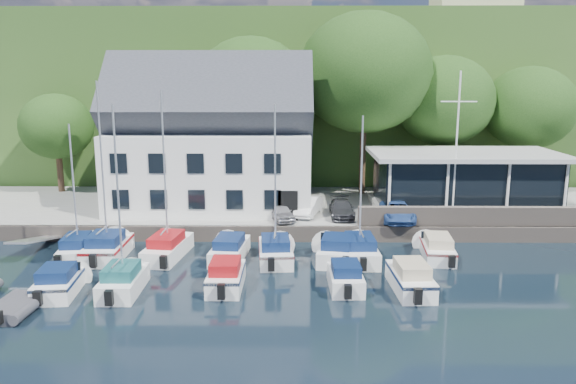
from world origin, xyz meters
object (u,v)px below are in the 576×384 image
boat_r1_7 (437,246)px  boat_r2_0 (59,280)px  boat_r1_1 (103,179)px  dinghy_1 (15,305)px  car_white (308,206)px  boat_r1_4 (275,184)px  flagpole (456,147)px  car_blue (397,211)px  car_dgrey (342,209)px  boat_r1_5 (336,248)px  boat_r1_2 (165,182)px  boat_r1_3 (230,247)px  boat_r2_4 (410,275)px  boat_r2_1 (119,204)px  boat_r2_3 (345,275)px  car_silver (280,212)px  boat_r1_0 (74,187)px  boat_r1_6 (361,183)px  club_pavilion (464,181)px  harbor_building (212,147)px  boat_r2_2 (226,273)px

boat_r1_7 → boat_r2_0: boat_r2_0 is taller
boat_r1_1 → dinghy_1: 9.07m
car_white → boat_r1_4: boat_r1_4 is taller
flagpole → boat_r1_7: (-2.25, -5.09, -5.16)m
car_white → car_blue: bearing=1.8°
car_dgrey → boat_r1_5: car_dgrey is taller
car_dgrey → boat_r1_2: boat_r1_2 is taller
boat_r1_3 → boat_r2_4: 10.62m
car_dgrey → boat_r1_2: 12.34m
car_blue → boat_r2_1: bearing=-143.1°
boat_r2_1 → boat_r2_3: boat_r2_1 is taller
dinghy_1 → car_white: bearing=49.2°
boat_r1_5 → boat_r2_4: size_ratio=0.95×
car_silver → car_white: car_white is taller
boat_r1_7 → boat_r1_4: bearing=-169.3°
car_blue → boat_r2_4: 9.88m
boat_r1_0 → boat_r1_6: 16.27m
club_pavilion → boat_r2_3: size_ratio=2.82×
dinghy_1 → harbor_building: bearing=71.1°
harbor_building → car_dgrey: harbor_building is taller
club_pavilion → boat_r2_2: 20.36m
car_silver → boat_r2_1: bearing=-144.8°
club_pavilion → car_blue: bearing=-146.5°
boat_r2_4 → boat_r2_0: bearing=179.4°
boat_r2_1 → boat_r2_4: bearing=0.8°
boat_r1_7 → boat_r2_2: size_ratio=1.19×
flagpole → boat_r1_6: size_ratio=1.07×
car_silver → boat_r1_0: size_ratio=0.38×
boat_r1_0 → boat_r2_3: (15.06, -4.68, -3.51)m
boat_r1_6 → boat_r2_3: (-1.20, -4.43, -3.82)m
boat_r1_6 → boat_r2_4: bearing=-69.0°
club_pavilion → boat_r1_6: boat_r1_6 is taller
boat_r1_1 → dinghy_1: bearing=-102.3°
car_silver → boat_r2_0: bearing=-153.9°
car_dgrey → boat_r1_0: (-15.74, -5.84, 2.65)m
boat_r1_0 → boat_r1_1: (1.71, -0.02, 0.43)m
boat_r2_3 → boat_r1_0: bearing=161.3°
car_blue → boat_r1_1: 18.51m
car_blue → boat_r1_0: boat_r1_0 is taller
club_pavilion → boat_r1_6: 12.07m
car_silver → boat_r1_6: boat_r1_6 is taller
boat_r1_4 → boat_r1_6: (4.80, 0.29, 0.03)m
boat_r2_4 → boat_r2_3: bearing=172.8°
boat_r1_2 → boat_r2_4: 14.47m
boat_r1_4 → boat_r2_0: 12.05m
boat_r2_2 → boat_r2_4: bearing=-1.3°
boat_r1_1 → car_dgrey: bearing=21.7°
car_dgrey → flagpole: 8.51m
boat_r1_1 → boat_r1_3: (7.10, -0.01, -3.96)m
car_blue → boat_r1_0: size_ratio=0.46×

